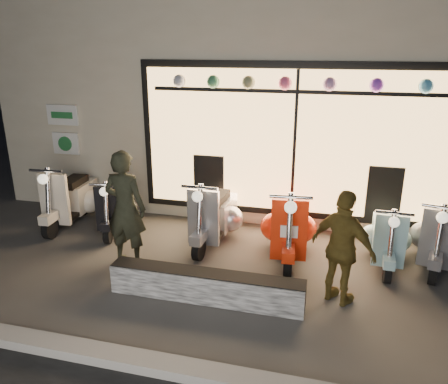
% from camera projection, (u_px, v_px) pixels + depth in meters
% --- Properties ---
extents(ground, '(40.00, 40.00, 0.00)m').
position_uv_depth(ground, '(219.00, 275.00, 6.22)').
color(ground, '#383533').
rests_on(ground, ground).
extents(kerb, '(40.00, 0.25, 0.12)m').
position_uv_depth(kerb, '(167.00, 367.00, 4.37)').
color(kerb, slate).
rests_on(kerb, ground).
extents(shop_building, '(10.20, 6.23, 4.20)m').
position_uv_depth(shop_building, '(275.00, 91.00, 10.11)').
color(shop_building, beige).
rests_on(shop_building, ground).
extents(graffiti_barrier, '(2.51, 0.28, 0.40)m').
position_uv_depth(graffiti_barrier, '(206.00, 286.00, 5.56)').
color(graffiti_barrier, black).
rests_on(graffiti_barrier, ground).
extents(scooter_silver, '(0.53, 1.55, 1.11)m').
position_uv_depth(scooter_silver, '(215.00, 214.00, 7.25)').
color(scooter_silver, black).
rests_on(scooter_silver, ground).
extents(scooter_red, '(0.62, 1.61, 1.15)m').
position_uv_depth(scooter_red, '(289.00, 225.00, 6.79)').
color(scooter_red, black).
rests_on(scooter_red, ground).
extents(scooter_black, '(0.68, 1.36, 0.97)m').
position_uv_depth(scooter_black, '(116.00, 206.00, 7.77)').
color(scooter_black, black).
rests_on(scooter_black, ground).
extents(scooter_cream, '(0.57, 1.59, 1.14)m').
position_uv_depth(scooter_cream, '(73.00, 197.00, 8.03)').
color(scooter_cream, black).
rests_on(scooter_cream, ground).
extents(scooter_blue, '(0.45, 1.36, 0.97)m').
position_uv_depth(scooter_blue, '(387.00, 236.00, 6.55)').
color(scooter_blue, black).
rests_on(scooter_blue, ground).
extents(scooter_grey, '(0.69, 1.50, 1.06)m').
position_uv_depth(scooter_grey, '(439.00, 235.00, 6.51)').
color(scooter_grey, black).
rests_on(scooter_grey, ground).
extents(man, '(0.65, 0.44, 1.73)m').
position_uv_depth(man, '(125.00, 208.00, 6.33)').
color(man, black).
rests_on(man, ground).
extents(woman, '(0.93, 0.76, 1.49)m').
position_uv_depth(woman, '(343.00, 249.00, 5.35)').
color(woman, brown).
rests_on(woman, ground).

